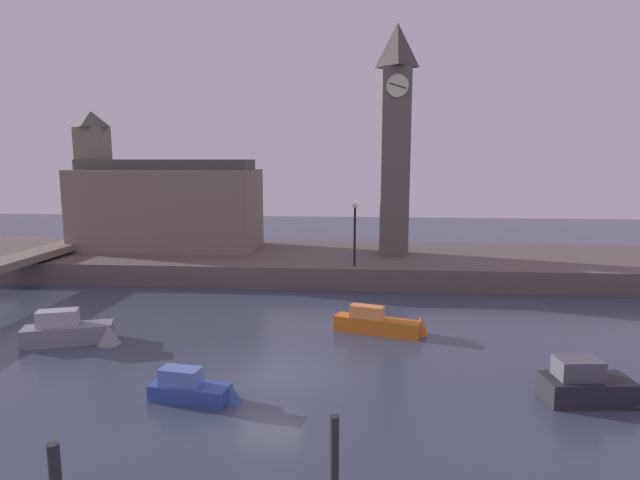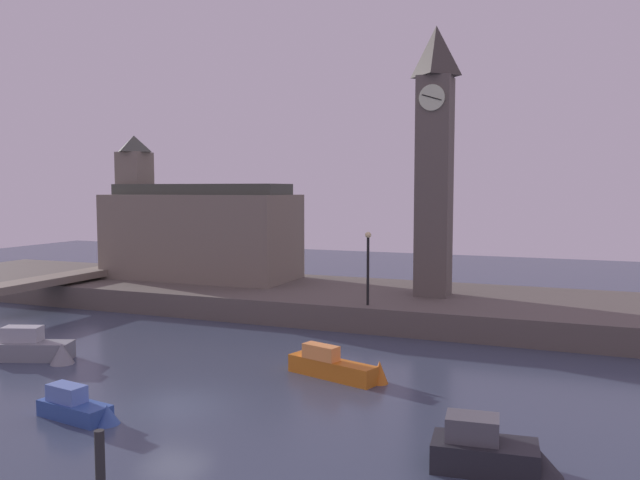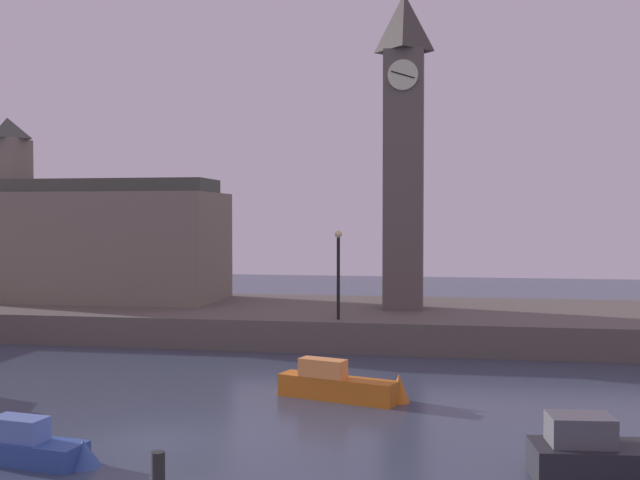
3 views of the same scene
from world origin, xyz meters
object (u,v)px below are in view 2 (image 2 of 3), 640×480
object	(u,v)px
boat_tour_blue	(80,408)
boat_barge_dark	(494,452)
parliament_hall	(196,231)
mooring_post_right	(100,472)
clock_tower	(435,158)
boat_patrol_orange	(338,367)
boat_cruiser_grey	(35,348)
streetlamp	(368,260)

from	to	relation	value
boat_tour_blue	boat_barge_dark	bearing A→B (deg)	4.56
parliament_hall	boat_barge_dark	distance (m)	33.75
parliament_hall	mooring_post_right	world-z (taller)	parliament_hall
clock_tower	parliament_hall	size ratio (longest dim) A/B	1.17
parliament_hall	boat_barge_dark	xyz separation A→B (m)	(24.60, -22.67, -4.49)
mooring_post_right	boat_patrol_orange	world-z (taller)	mooring_post_right
mooring_post_right	boat_barge_dark	xyz separation A→B (m)	(9.03, 6.14, -0.50)
boat_patrol_orange	boat_barge_dark	distance (m)	10.07
boat_tour_blue	boat_barge_dark	world-z (taller)	boat_barge_dark
mooring_post_right	parliament_hall	bearing A→B (deg)	118.38
boat_cruiser_grey	clock_tower	bearing A→B (deg)	46.77
parliament_hall	streetlamp	world-z (taller)	parliament_hall
clock_tower	boat_patrol_orange	size ratio (longest dim) A/B	3.44
parliament_hall	boat_tour_blue	bearing A→B (deg)	-66.60
clock_tower	boat_cruiser_grey	size ratio (longest dim) A/B	3.53
parliament_hall	boat_cruiser_grey	size ratio (longest dim) A/B	3.02
parliament_hall	boat_tour_blue	size ratio (longest dim) A/B	4.13
parliament_hall	boat_patrol_orange	size ratio (longest dim) A/B	2.94
clock_tower	boat_barge_dark	world-z (taller)	clock_tower
clock_tower	streetlamp	size ratio (longest dim) A/B	3.92
streetlamp	boat_patrol_orange	world-z (taller)	streetlamp
streetlamp	boat_barge_dark	size ratio (longest dim) A/B	1.11
boat_patrol_orange	boat_cruiser_grey	world-z (taller)	boat_cruiser_grey
boat_patrol_orange	boat_barge_dark	bearing A→B (deg)	-43.17
boat_barge_dark	parliament_hall	bearing A→B (deg)	137.34
parliament_hall	boat_barge_dark	world-z (taller)	parliament_hall
clock_tower	boat_cruiser_grey	world-z (taller)	clock_tower
mooring_post_right	boat_barge_dark	world-z (taller)	mooring_post_right
clock_tower	boat_barge_dark	xyz separation A→B (m)	(6.10, -21.16, -9.60)
parliament_hall	boat_barge_dark	bearing A→B (deg)	-42.66
streetlamp	boat_cruiser_grey	distance (m)	18.16
parliament_hall	boat_cruiser_grey	xyz separation A→B (m)	(2.62, -18.40, -4.50)
boat_cruiser_grey	boat_patrol_orange	bearing A→B (deg)	10.15
parliament_hall	clock_tower	bearing A→B (deg)	-4.67
parliament_hall	boat_tour_blue	world-z (taller)	parliament_hall
boat_barge_dark	clock_tower	bearing A→B (deg)	106.10
boat_patrol_orange	boat_cruiser_grey	distance (m)	14.87
mooring_post_right	clock_tower	bearing A→B (deg)	83.88
parliament_hall	boat_barge_dark	size ratio (longest dim) A/B	3.73
boat_barge_dark	boat_tour_blue	bearing A→B (deg)	-175.44
streetlamp	boat_tour_blue	world-z (taller)	streetlamp
clock_tower	mooring_post_right	size ratio (longest dim) A/B	7.72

